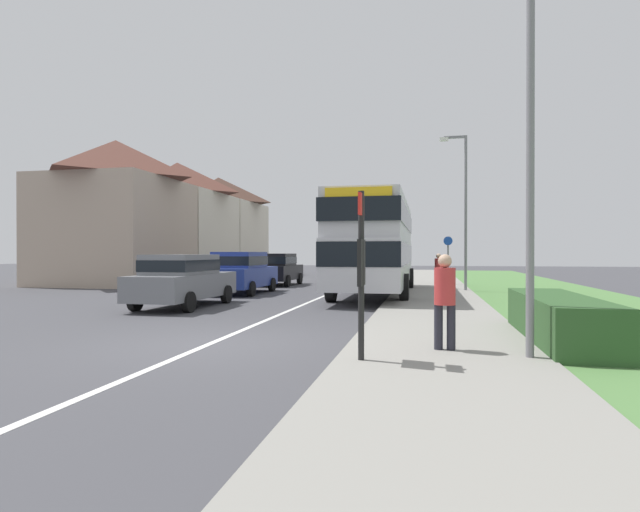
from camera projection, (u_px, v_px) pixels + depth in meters
name	position (u px, v px, depth m)	size (l,w,h in m)	color
ground_plane	(210.00, 344.00, 9.47)	(120.00, 120.00, 0.00)	#424247
lane_marking_centre	(308.00, 303.00, 17.30)	(0.14, 60.00, 0.01)	silver
pavement_near_side	(436.00, 310.00, 14.48)	(3.20, 68.00, 0.12)	gray
grass_verge_seaward	(601.00, 315.00, 13.60)	(6.00, 68.00, 0.08)	#517F42
roadside_hedge	(558.00, 321.00, 9.32)	(1.10, 4.34, 0.90)	#2D5128
double_decker_bus	(375.00, 242.00, 20.20)	(2.80, 10.60, 3.70)	#BCBCC1
parked_car_grey	(183.00, 278.00, 15.90)	(1.87, 4.50, 1.64)	slate
parked_car_blue	(241.00, 271.00, 21.19)	(1.97, 4.38, 1.73)	navy
parked_car_black	(277.00, 268.00, 26.66)	(1.98, 4.01, 1.66)	black
pedestrian_at_stop	(445.00, 297.00, 8.28)	(0.34, 0.34, 1.67)	#23232D
pedestrian_walking_away	(439.00, 269.00, 22.60)	(0.34, 0.34, 1.67)	#23232D
bus_stop_sign	(361.00, 263.00, 7.49)	(0.09, 0.52, 2.60)	black
cycle_route_sign	(448.00, 258.00, 25.54)	(0.44, 0.08, 2.52)	slate
street_lamp_near	(522.00, 107.00, 7.69)	(1.14, 0.20, 6.72)	slate
street_lamp_mid	(463.00, 202.00, 21.59)	(1.14, 0.20, 6.66)	slate
house_terrace_far_side	(177.00, 220.00, 34.46)	(6.32, 20.75, 7.81)	tan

